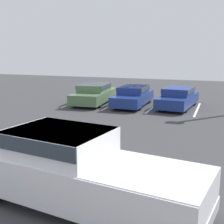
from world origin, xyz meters
TOP-DOWN VIEW (x-y plane):
  - ground_plane at (0.00, 0.00)m, footprint 60.00×60.00m
  - stall_stripe_a at (-4.74, 12.52)m, footprint 0.12×4.38m
  - stall_stripe_b at (-2.12, 12.52)m, footprint 0.12×4.38m
  - stall_stripe_c at (0.51, 12.52)m, footprint 0.12×4.38m
  - stall_stripe_d at (3.13, 12.52)m, footprint 0.12×4.38m
  - pickup_truck at (1.31, -0.25)m, footprint 6.42×2.90m
  - parked_sedan_a at (-3.43, 12.40)m, footprint 2.13×4.60m
  - parked_sedan_b at (-0.80, 12.49)m, footprint 1.74×4.48m
  - parked_sedan_c at (1.95, 12.75)m, footprint 2.16×4.48m

SIDE VIEW (x-z plane):
  - ground_plane at x=0.00m, z-range 0.00..0.00m
  - stall_stripe_a at x=-4.74m, z-range 0.00..0.01m
  - stall_stripe_b at x=-2.12m, z-range 0.00..0.01m
  - stall_stripe_c at x=0.51m, z-range 0.00..0.01m
  - stall_stripe_d at x=3.13m, z-range 0.00..0.01m
  - parked_sedan_c at x=1.95m, z-range 0.04..1.26m
  - parked_sedan_b at x=-0.80m, z-range 0.04..1.27m
  - parked_sedan_a at x=-3.43m, z-range 0.04..1.31m
  - pickup_truck at x=1.31m, z-range 0.00..1.75m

